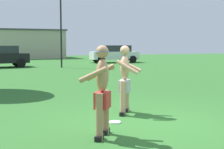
{
  "coord_description": "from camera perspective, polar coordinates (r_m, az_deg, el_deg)",
  "views": [
    {
      "loc": [
        -3.09,
        -5.87,
        1.69
      ],
      "look_at": [
        -0.62,
        0.33,
        1.04
      ],
      "focal_mm": 49.87,
      "sensor_mm": 36.0,
      "label": 1
    }
  ],
  "objects": [
    {
      "name": "lamp_post",
      "position": [
        22.86,
        -9.35,
        9.63
      ],
      "size": [
        0.6,
        0.24,
        5.39
      ],
      "color": "black",
      "rests_on": "ground_plane"
    },
    {
      "name": "ground_plane",
      "position": [
        6.84,
        5.93,
        -8.73
      ],
      "size": [
        80.0,
        80.0,
        0.0
      ],
      "primitive_type": "plane",
      "color": "#2D6628"
    },
    {
      "name": "player_with_cap",
      "position": [
        5.6,
        -1.84,
        -2.33
      ],
      "size": [
        0.75,
        0.75,
        1.68
      ],
      "color": "black",
      "rests_on": "ground_plane"
    },
    {
      "name": "frisbee",
      "position": [
        6.78,
        0.53,
        -8.72
      ],
      "size": [
        0.26,
        0.26,
        0.03
      ],
      "primitive_type": "cylinder",
      "color": "white",
      "rests_on": "ground_plane"
    },
    {
      "name": "outbuilding_behind_lot",
      "position": [
        39.54,
        -15.21,
        5.43
      ],
      "size": [
        8.37,
        6.74,
        3.42
      ],
      "color": "#B2A893",
      "rests_on": "ground_plane"
    },
    {
      "name": "player_in_gray",
      "position": [
        7.52,
        2.4,
        -0.68
      ],
      "size": [
        0.75,
        0.78,
        1.66
      ],
      "color": "black",
      "rests_on": "ground_plane"
    },
    {
      "name": "car_white_near_post",
      "position": [
        28.68,
        0.5,
        3.85
      ],
      "size": [
        4.41,
        2.26,
        1.58
      ],
      "color": "white",
      "rests_on": "ground_plane"
    }
  ]
}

